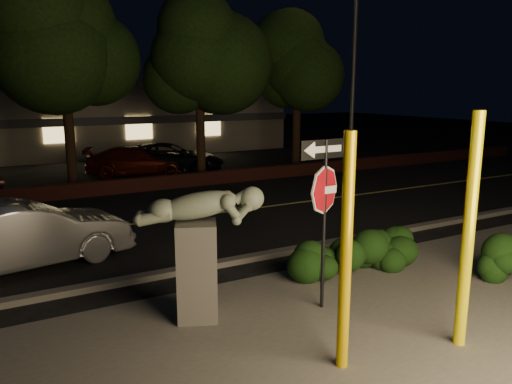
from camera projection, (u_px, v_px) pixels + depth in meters
The scene contains 22 objects.
ground at pixel (166, 197), 17.06m from camera, with size 90.00×90.00×0.00m, color black.
patio at pixel (402, 330), 7.63m from camera, with size 14.00×6.00×0.02m, color #4C4944.
road at pixel (200, 216), 14.49m from camera, with size 80.00×8.00×0.01m, color black.
lane_marking at pixel (200, 215), 14.48m from camera, with size 80.00×0.12×0.01m, color #CDB752.
curb at pixel (272, 254), 10.96m from camera, with size 80.00×0.25×0.12m, color #4C4944.
brick_wall at pixel (154, 183), 18.12m from camera, with size 40.00×0.35×0.50m, color #481D17.
parking_lot at pixel (116, 168), 23.05m from camera, with size 40.00×12.00×0.01m, color black.
building at pixel (81, 116), 29.49m from camera, with size 22.00×10.20×4.00m.
tree_far_b at pixel (61, 17), 17.38m from camera, with size 5.20×5.20×8.41m.
tree_far_c at pixel (198, 35), 19.49m from camera, with size 4.80×4.80×7.84m.
tree_far_d at pixel (298, 48), 22.33m from camera, with size 4.40×4.40×7.42m.
yellow_pole_left at pixel (346, 254), 6.32m from camera, with size 0.16×0.16×3.14m, color #D9AF06.
yellow_pole_right at pixel (468, 233), 6.87m from camera, with size 0.17×0.17×3.35m, color #FBED08.
signpost at pixel (325, 190), 8.00m from camera, with size 0.97×0.09×2.85m.
sculpture at pixel (199, 239), 7.77m from camera, with size 1.95×1.22×2.15m.
hedge_center at pixel (329, 253), 9.74m from camera, with size 1.83×0.86×0.95m, color black.
hedge_right at pixel (387, 242), 10.28m from camera, with size 1.62×0.87×1.06m, color black.
hedge_far_right at pixel (499, 255), 9.73m from camera, with size 1.27×0.79×0.88m, color black.
streetlight at pixel (352, 39), 22.61m from camera, with size 1.46×0.54×9.82m.
silver_sedan at pixel (25, 235), 10.20m from camera, with size 1.46×4.18×1.38m, color #AFAEB4.
parked_car_darkred at pixel (138, 161), 20.99m from camera, with size 1.73×4.26×1.24m, color #440F07.
parked_car_dark at pixel (168, 158), 21.47m from camera, with size 2.21×4.80×1.33m, color black.
Camera 1 is at (-5.37, -6.08, 3.63)m, focal length 35.00 mm.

